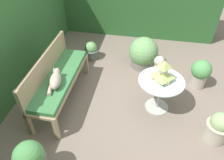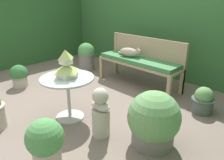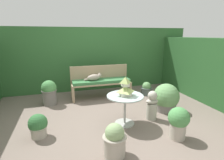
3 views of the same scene
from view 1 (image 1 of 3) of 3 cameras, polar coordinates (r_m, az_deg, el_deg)
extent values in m
plane|color=#75665B|center=(3.56, 5.06, -8.92)|extent=(30.00, 30.00, 0.00)
cube|color=#285628|center=(5.52, 7.38, 20.09)|extent=(0.70, 3.55, 1.61)
cube|color=tan|center=(3.21, -14.32, -12.37)|extent=(0.06, 0.06, 0.40)
cube|color=tan|center=(4.23, -6.65, 4.01)|extent=(0.06, 0.06, 0.40)
cube|color=tan|center=(3.37, -20.73, -10.94)|extent=(0.06, 0.06, 0.40)
cube|color=tan|center=(4.36, -11.75, 4.53)|extent=(0.06, 0.06, 0.40)
cube|color=tan|center=(3.60, -13.33, -0.08)|extent=(1.61, 0.46, 0.04)
cube|color=#387542|center=(3.56, -13.47, 0.61)|extent=(1.54, 0.43, 0.07)
cube|color=tan|center=(3.20, -21.87, -8.29)|extent=(0.06, 0.06, 0.86)
cube|color=tan|center=(4.23, -12.29, 7.12)|extent=(0.06, 0.06, 0.86)
cube|color=tan|center=(3.52, -17.16, 3.64)|extent=(1.54, 0.04, 0.36)
ellipsoid|color=#A89989|center=(3.34, -14.55, -0.13)|extent=(0.39, 0.25, 0.16)
sphere|color=#A89989|center=(3.45, -14.27, 2.12)|extent=(0.11, 0.11, 0.11)
cone|color=#A89989|center=(3.42, -14.94, 2.96)|extent=(0.04, 0.04, 0.05)
cone|color=#A89989|center=(3.41, -13.95, 3.01)|extent=(0.04, 0.04, 0.05)
cylinder|color=#A89989|center=(3.28, -15.91, -2.54)|extent=(0.21, 0.11, 0.06)
cylinder|color=#B7B7B2|center=(3.72, 11.53, -6.83)|extent=(0.38, 0.38, 0.02)
cylinder|color=#B7B7B2|center=(3.52, 12.12, -3.78)|extent=(0.04, 0.04, 0.57)
cylinder|color=silver|center=(3.33, 12.80, -0.17)|extent=(0.69, 0.69, 0.01)
torus|color=#B7B7B2|center=(3.34, 12.77, -0.33)|extent=(0.69, 0.69, 0.02)
cube|color=silver|center=(3.31, 12.90, 0.38)|extent=(0.20, 0.20, 0.07)
pyramid|color=#A8BC66|center=(3.25, 13.13, 1.58)|extent=(0.27, 0.27, 0.11)
cube|color=silver|center=(3.20, 13.35, 2.77)|extent=(0.13, 0.13, 0.06)
pyramid|color=#A8BC66|center=(3.15, 13.60, 4.07)|extent=(0.17, 0.17, 0.12)
cylinder|color=#B7B2A3|center=(4.05, 11.62, 0.86)|extent=(0.21, 0.21, 0.33)
ellipsoid|color=#B7B2A3|center=(3.92, 12.04, 3.33)|extent=(0.26, 0.15, 0.10)
sphere|color=#B7B2A3|center=(3.85, 12.29, 4.81)|extent=(0.19, 0.19, 0.19)
cylinder|color=slate|center=(4.49, 7.98, 5.01)|extent=(0.46, 0.46, 0.24)
torus|color=slate|center=(4.43, 8.10, 6.13)|extent=(0.50, 0.50, 0.03)
sphere|color=#66995B|center=(4.37, 8.24, 7.35)|extent=(0.58, 0.58, 0.58)
cylinder|color=#ADA393|center=(4.23, 21.63, 0.20)|extent=(0.26, 0.26, 0.31)
torus|color=#ADA393|center=(4.14, 22.11, 1.73)|extent=(0.29, 0.29, 0.03)
sphere|color=#4C8E4C|center=(4.10, 22.35, 2.52)|extent=(0.35, 0.35, 0.35)
cylinder|color=#ADA393|center=(3.47, 25.57, -12.03)|extent=(0.31, 0.31, 0.31)
torus|color=#ADA393|center=(3.37, 26.26, -10.51)|extent=(0.35, 0.35, 0.03)
sphere|color=#89A870|center=(3.33, 26.56, -9.85)|extent=(0.28, 0.28, 0.28)
torus|color=slate|center=(2.84, -20.58, -18.86)|extent=(0.36, 0.36, 0.03)
sphere|color=#4C8E4C|center=(2.78, -20.95, -18.05)|extent=(0.36, 0.36, 0.36)
cylinder|color=#4C5651|center=(4.71, -5.40, 6.88)|extent=(0.29, 0.29, 0.21)
torus|color=#4C5651|center=(4.65, -5.47, 7.84)|extent=(0.32, 0.32, 0.03)
sphere|color=#66995B|center=(4.63, -5.51, 8.42)|extent=(0.25, 0.25, 0.25)
camera|label=2|loc=(5.23, 31.91, 22.37)|focal=35.00mm
camera|label=3|loc=(3.63, 69.02, -3.45)|focal=28.00mm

